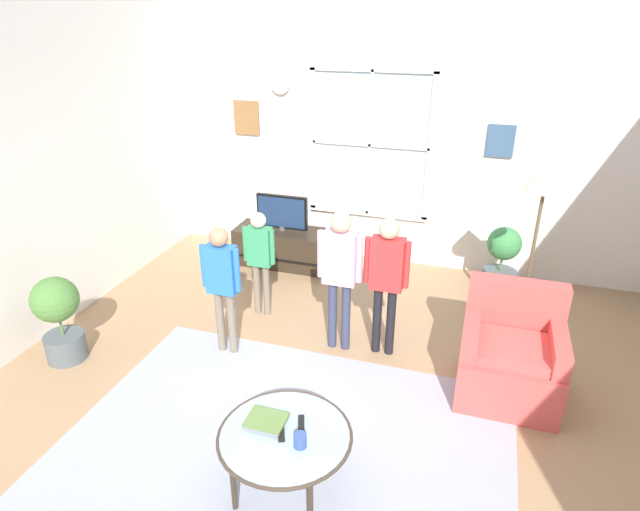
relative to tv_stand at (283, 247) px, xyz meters
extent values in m
cube|color=#9E7A56|center=(1.24, -2.58, -0.23)|extent=(6.24, 6.76, 0.02)
cube|color=silver|center=(1.24, 0.56, 1.25)|extent=(5.64, 0.12, 2.95)
cube|color=silver|center=(0.91, 0.49, 1.19)|extent=(1.36, 0.02, 1.64)
cube|color=white|center=(0.91, 0.47, 2.01)|extent=(1.42, 0.04, 0.06)
cube|color=white|center=(0.91, 0.47, 0.37)|extent=(1.42, 0.04, 0.06)
cube|color=white|center=(0.23, 0.47, 1.19)|extent=(0.06, 0.04, 1.64)
cube|color=white|center=(1.58, 0.47, 1.19)|extent=(0.06, 0.04, 1.64)
cube|color=white|center=(0.91, 0.47, 1.19)|extent=(0.03, 0.04, 1.64)
cube|color=white|center=(0.91, 0.47, 1.19)|extent=(1.36, 0.04, 0.03)
cube|color=olive|center=(-0.62, 0.48, 1.41)|extent=(0.32, 0.03, 0.40)
cube|color=#38567A|center=(2.31, 0.48, 1.33)|extent=(0.28, 0.03, 0.34)
cylinder|color=silver|center=(-0.16, 0.47, 1.82)|extent=(0.24, 0.04, 0.24)
cube|color=#999EAD|center=(1.09, -2.83, -0.22)|extent=(3.13, 2.39, 0.01)
cube|color=#2D2319|center=(0.00, 0.00, 0.00)|extent=(1.14, 0.45, 0.44)
cube|color=black|center=(0.00, -0.23, -0.07)|extent=(1.02, 0.02, 0.02)
cylinder|color=#4C4C4C|center=(0.00, 0.00, 0.25)|extent=(0.08, 0.08, 0.05)
cube|color=black|center=(0.00, 0.00, 0.45)|extent=(0.61, 0.05, 0.40)
cube|color=navy|center=(0.00, -0.03, 0.45)|extent=(0.57, 0.01, 0.36)
cube|color=#D14C47|center=(2.57, -1.70, -0.01)|extent=(0.76, 0.72, 0.42)
cube|color=#D14C47|center=(2.57, -1.40, 0.42)|extent=(0.76, 0.16, 0.45)
cube|color=#D14C47|center=(2.25, -1.70, 0.30)|extent=(0.12, 0.65, 0.20)
cube|color=#D14C47|center=(2.89, -1.70, 0.30)|extent=(0.12, 0.65, 0.20)
cube|color=#E1524D|center=(2.57, -1.75, 0.24)|extent=(0.61, 0.50, 0.08)
cylinder|color=#99B2B7|center=(1.23, -3.10, 0.22)|extent=(0.82, 0.82, 0.02)
torus|color=#3F3328|center=(1.23, -3.10, 0.22)|extent=(0.84, 0.84, 0.02)
cylinder|color=#33281E|center=(0.98, -2.86, -0.01)|extent=(0.04, 0.04, 0.43)
cylinder|color=#33281E|center=(1.47, -2.86, -0.01)|extent=(0.04, 0.04, 0.43)
cylinder|color=#33281E|center=(0.98, -3.35, -0.01)|extent=(0.04, 0.04, 0.43)
cylinder|color=#33281E|center=(1.47, -3.35, -0.01)|extent=(0.04, 0.04, 0.43)
cube|color=#C06DC7|center=(1.09, -3.05, 0.24)|extent=(0.23, 0.15, 0.02)
cube|color=#5B7B3E|center=(1.09, -3.05, 0.26)|extent=(0.25, 0.19, 0.02)
cylinder|color=#334C8C|center=(1.35, -3.16, 0.27)|extent=(0.08, 0.08, 0.09)
cube|color=black|center=(1.21, -3.11, 0.24)|extent=(0.09, 0.14, 0.02)
cube|color=black|center=(1.30, -3.00, 0.24)|extent=(0.08, 0.15, 0.02)
cylinder|color=#726656|center=(0.12, -1.84, 0.08)|extent=(0.07, 0.07, 0.60)
cylinder|color=#726656|center=(0.23, -1.84, 0.08)|extent=(0.07, 0.07, 0.60)
cube|color=blue|center=(0.18, -1.84, 0.60)|extent=(0.26, 0.14, 0.43)
sphere|color=#A87A5B|center=(0.18, -1.84, 0.89)|extent=(0.16, 0.16, 0.16)
cylinder|color=blue|center=(0.02, -1.86, 0.62)|extent=(0.05, 0.05, 0.39)
cylinder|color=blue|center=(0.33, -1.86, 0.62)|extent=(0.05, 0.05, 0.39)
cylinder|color=black|center=(1.45, -1.43, 0.10)|extent=(0.08, 0.08, 0.65)
cylinder|color=black|center=(1.57, -1.43, 0.10)|extent=(0.08, 0.08, 0.65)
cube|color=red|center=(1.51, -1.43, 0.66)|extent=(0.28, 0.15, 0.46)
sphere|color=#D8AD8C|center=(1.51, -1.43, 0.97)|extent=(0.18, 0.18, 0.18)
cylinder|color=red|center=(1.35, -1.45, 0.68)|extent=(0.06, 0.06, 0.41)
cylinder|color=red|center=(1.68, -1.45, 0.68)|extent=(0.06, 0.06, 0.41)
cylinder|color=#333851|center=(1.05, -1.48, 0.11)|extent=(0.08, 0.08, 0.66)
cylinder|color=#333851|center=(1.18, -1.48, 0.11)|extent=(0.08, 0.08, 0.66)
cube|color=#DB9EBC|center=(1.12, -1.48, 0.68)|extent=(0.29, 0.15, 0.47)
sphere|color=#D8AD8C|center=(1.12, -1.48, 1.00)|extent=(0.18, 0.18, 0.18)
cylinder|color=#DB9EBC|center=(0.95, -1.50, 0.70)|extent=(0.06, 0.06, 0.42)
cylinder|color=#DB9EBC|center=(1.28, -1.50, 0.70)|extent=(0.06, 0.06, 0.42)
cylinder|color=#726656|center=(0.17, -1.14, 0.05)|extent=(0.07, 0.07, 0.55)
cylinder|color=#726656|center=(0.27, -1.14, 0.05)|extent=(0.07, 0.07, 0.55)
cube|color=#338C59|center=(0.22, -1.14, 0.52)|extent=(0.24, 0.12, 0.39)
sphere|color=beige|center=(0.22, -1.14, 0.79)|extent=(0.15, 0.15, 0.15)
cylinder|color=#338C59|center=(0.08, -1.16, 0.54)|extent=(0.05, 0.05, 0.35)
cylinder|color=#338C59|center=(0.36, -1.16, 0.54)|extent=(0.05, 0.05, 0.35)
cylinder|color=#4C565B|center=(2.48, 0.01, -0.08)|extent=(0.36, 0.36, 0.28)
cylinder|color=#4C7238|center=(2.48, 0.01, 0.13)|extent=(0.02, 0.02, 0.14)
sphere|color=#378044|center=(2.48, 0.01, 0.37)|extent=(0.35, 0.35, 0.35)
cylinder|color=#4C565B|center=(-1.13, -2.37, -0.10)|extent=(0.34, 0.34, 0.24)
cylinder|color=#4C7238|center=(-1.13, -2.37, 0.10)|extent=(0.02, 0.02, 0.16)
sphere|color=#477635|center=(-1.13, -2.37, 0.37)|extent=(0.39, 0.39, 0.39)
cylinder|color=black|center=(2.67, -0.93, -0.21)|extent=(0.26, 0.26, 0.03)
cylinder|color=brown|center=(2.67, -0.93, 0.52)|extent=(0.03, 0.03, 1.49)
cone|color=beige|center=(2.67, -0.93, 1.37)|extent=(0.32, 0.32, 0.22)
camera|label=1|loc=(2.19, -5.41, 2.59)|focal=29.86mm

